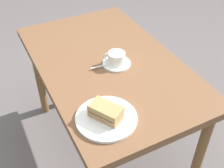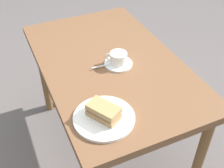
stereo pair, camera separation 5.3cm
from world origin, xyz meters
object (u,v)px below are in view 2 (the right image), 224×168
Objects in this scene: sandwich_plate at (104,118)px; spoon at (104,65)px; coffee_cup at (118,58)px; sandwich_front at (104,111)px; coffee_saucer at (118,64)px; dining_table at (110,73)px.

sandwich_plate is 2.72× the size of spoon.
sandwich_front is at bearing 146.06° from coffee_cup.
sandwich_front is 1.06× the size of coffee_saucer.
spoon reaches higher than dining_table.
coffee_saucer is at bearing -33.89° from sandwich_plate.
coffee_saucer is 1.54× the size of spoon.
coffee_cup reaches higher than spoon.
coffee_saucer is (0.33, -0.23, -0.04)m from sandwich_front.
sandwich_plate is at bearing 152.77° from dining_table.
dining_table is 7.74× the size of coffee_saucer.
coffee_saucer is (0.34, -0.23, -0.00)m from sandwich_plate.
dining_table is 4.37× the size of sandwich_plate.
coffee_saucer is 1.42× the size of coffee_cup.
dining_table is at bearing -54.33° from spoon.
coffee_cup is at bearing -144.69° from dining_table.
coffee_cup is 0.09m from spoon.
coffee_saucer is at bearing -95.09° from spoon.
spoon is at bearing -23.18° from sandwich_front.
sandwich_plate reaches higher than coffee_saucer.
coffee_cup reaches higher than coffee_saucer.
sandwich_front reaches higher than sandwich_plate.
coffee_cup reaches higher than sandwich_plate.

